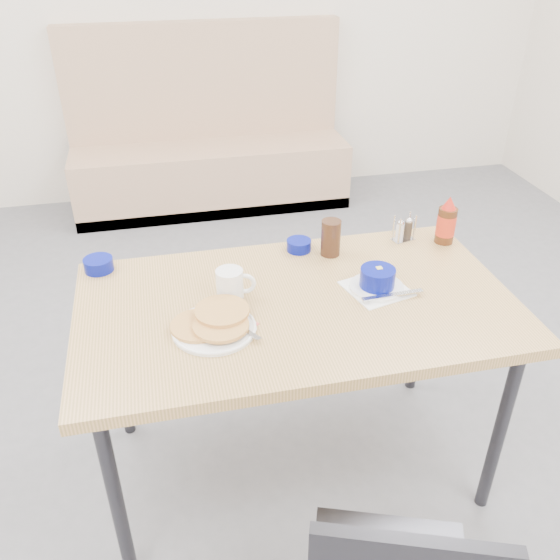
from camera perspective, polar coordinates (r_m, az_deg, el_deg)
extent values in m
plane|color=slate|center=(2.26, 2.99, -21.88)|extent=(6.00, 6.00, 0.00)
cube|color=tan|center=(4.32, -6.55, 9.97)|extent=(1.90, 0.55, 0.45)
cube|color=tan|center=(4.38, -7.33, 17.03)|extent=(1.90, 0.12, 1.00)
cube|color=#2D2D33|center=(4.40, -6.41, 7.73)|extent=(1.90, 0.55, 0.08)
cube|color=tan|center=(1.91, 1.64, -2.54)|extent=(1.40, 0.80, 0.04)
cylinder|color=#2D2D33|center=(1.91, -15.50, -19.72)|extent=(0.04, 0.04, 0.72)
cylinder|color=#2D2D33|center=(2.15, 20.40, -13.46)|extent=(0.04, 0.04, 0.72)
cylinder|color=#2D2D33|center=(2.37, -15.34, -7.64)|extent=(0.04, 0.04, 0.72)
cylinder|color=#2D2D33|center=(2.57, 13.31, -3.83)|extent=(0.04, 0.04, 0.72)
cylinder|color=white|center=(1.78, -6.36, -4.69)|extent=(0.25, 0.25, 0.01)
cylinder|color=#DD9A53|center=(1.78, -7.86, -4.36)|extent=(0.17, 0.17, 0.01)
cylinder|color=#DD9A53|center=(1.75, -5.71, -4.37)|extent=(0.17, 0.17, 0.01)
cylinder|color=#DD9A53|center=(1.80, -5.61, -2.96)|extent=(0.17, 0.17, 0.01)
cube|color=silver|center=(1.75, -3.21, -4.95)|extent=(0.07, 0.10, 0.00)
cylinder|color=white|center=(1.90, -4.86, -0.39)|extent=(0.09, 0.09, 0.10)
cylinder|color=black|center=(1.88, -4.92, 0.76)|extent=(0.08, 0.08, 0.00)
torus|color=white|center=(1.90, -3.41, -0.36)|extent=(0.07, 0.03, 0.07)
cube|color=white|center=(1.99, 9.26, -0.83)|extent=(0.23, 0.23, 0.00)
cylinder|color=white|center=(1.98, 9.28, -0.65)|extent=(0.18, 0.18, 0.01)
cylinder|color=#050E79|center=(1.96, 9.37, 0.25)|extent=(0.12, 0.12, 0.06)
cylinder|color=white|center=(1.95, 9.43, 0.88)|extent=(0.10, 0.10, 0.01)
cube|color=#F4DB60|center=(1.95, 9.53, 1.08)|extent=(0.02, 0.02, 0.01)
cube|color=silver|center=(1.94, 10.80, -1.42)|extent=(0.21, 0.03, 0.01)
cylinder|color=#050E79|center=(2.15, -17.06, 1.44)|extent=(0.10, 0.10, 0.05)
cylinder|color=#050E79|center=(2.18, 1.83, 3.37)|extent=(0.09, 0.09, 0.04)
cylinder|color=#351D10|center=(2.14, 4.91, 4.07)|extent=(0.08, 0.08, 0.13)
cube|color=silver|center=(2.31, 11.73, 3.86)|extent=(0.10, 0.07, 0.00)
cylinder|color=silver|center=(2.25, 11.42, 4.63)|extent=(0.01, 0.01, 0.10)
cylinder|color=silver|center=(2.30, 12.85, 4.98)|extent=(0.01, 0.01, 0.10)
cylinder|color=silver|center=(2.28, 10.88, 5.00)|extent=(0.01, 0.01, 0.10)
cylinder|color=silver|center=(2.32, 12.30, 5.35)|extent=(0.01, 0.01, 0.10)
cylinder|color=silver|center=(2.28, 11.43, 4.54)|extent=(0.03, 0.03, 0.07)
cylinder|color=#3F3326|center=(2.31, 12.22, 4.74)|extent=(0.03, 0.03, 0.07)
cylinder|color=#47230F|center=(2.30, 15.67, 5.08)|extent=(0.07, 0.07, 0.14)
cylinder|color=red|center=(2.30, 15.68, 5.14)|extent=(0.07, 0.07, 0.08)
cone|color=red|center=(2.26, 16.01, 7.17)|extent=(0.05, 0.05, 0.05)
cube|color=#E0524A|center=(1.80, -2.72, -4.35)|extent=(0.05, 0.04, 0.00)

